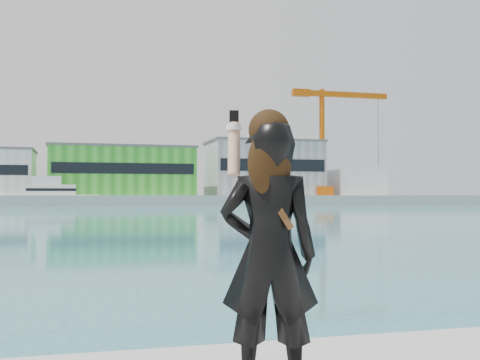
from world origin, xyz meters
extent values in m
cube|color=#9E9E99|center=(0.00, 130.00, 1.00)|extent=(320.00, 40.00, 2.00)
cube|color=green|center=(8.00, 128.00, 7.00)|extent=(30.00, 16.00, 10.00)
cube|color=black|center=(8.00, 119.90, 7.50)|extent=(28.50, 0.20, 2.20)
cube|color=#59595B|center=(8.00, 128.00, 12.25)|extent=(30.60, 16.32, 0.50)
cube|color=gray|center=(40.00, 128.00, 8.00)|extent=(25.00, 15.00, 12.00)
cube|color=black|center=(40.00, 120.40, 8.60)|extent=(23.75, 0.20, 2.64)
cube|color=#59595B|center=(40.00, 128.00, 14.25)|extent=(25.50, 15.30, 0.50)
cube|color=silver|center=(62.00, 126.00, 5.00)|extent=(12.00, 10.00, 6.00)
cube|color=#C4530B|center=(52.00, 122.00, 3.00)|extent=(4.00, 4.00, 2.00)
cylinder|color=#C4530B|center=(52.00, 122.00, 15.00)|extent=(1.20, 1.20, 22.00)
cube|color=#C4530B|center=(58.00, 122.00, 25.00)|extent=(20.00, 1.20, 1.20)
cube|color=#C4530B|center=(47.00, 122.00, 25.00)|extent=(4.00, 1.60, 1.60)
cylinder|color=black|center=(66.00, 122.00, 17.00)|extent=(0.10, 0.10, 16.00)
cylinder|color=silver|center=(22.00, 121.00, 6.00)|extent=(0.16, 0.16, 8.00)
cube|color=#C6650B|center=(22.60, 121.00, 9.40)|extent=(1.20, 0.04, 0.80)
cube|color=white|center=(-5.11, 115.24, 1.06)|extent=(16.07, 5.34, 2.11)
cube|color=white|center=(-5.99, 115.18, 3.08)|extent=(9.01, 4.22, 1.94)
cube|color=white|center=(-6.87, 115.13, 4.84)|extent=(5.45, 3.30, 1.58)
cube|color=black|center=(-5.99, 115.18, 3.08)|extent=(9.19, 4.32, 0.53)
cylinder|color=silver|center=(-6.87, 115.13, 6.51)|extent=(0.14, 0.14, 1.76)
sphere|color=yellow|center=(25.53, 80.52, 0.00)|extent=(0.50, 0.50, 0.50)
imported|color=black|center=(0.32, -0.24, 1.64)|extent=(0.69, 0.55, 1.68)
sphere|color=black|center=(0.31, -0.26, 2.42)|extent=(0.26, 0.26, 0.26)
ellipsoid|color=black|center=(0.30, -0.31, 2.21)|extent=(0.28, 0.15, 0.45)
cylinder|color=tan|center=(0.13, -0.08, 2.31)|extent=(0.13, 0.21, 0.36)
cylinder|color=white|center=(0.14, -0.05, 2.45)|extent=(0.10, 0.10, 0.03)
cube|color=black|center=(0.15, -0.01, 2.51)|extent=(0.06, 0.03, 0.12)
cube|color=#4C2D14|center=(0.33, -0.33, 1.97)|extent=(0.23, 0.08, 0.34)
camera|label=1|loc=(-0.82, -3.81, 2.01)|focal=45.00mm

